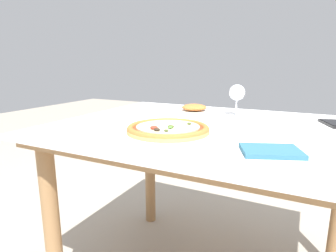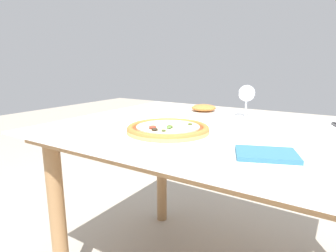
{
  "view_description": "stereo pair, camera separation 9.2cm",
  "coord_description": "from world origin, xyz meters",
  "px_view_note": "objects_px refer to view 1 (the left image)",
  "views": [
    {
      "loc": [
        0.31,
        -1.0,
        0.94
      ],
      "look_at": [
        -0.09,
        -0.19,
        0.74
      ],
      "focal_mm": 30.0,
      "sensor_mm": 36.0,
      "label": 1
    },
    {
      "loc": [
        0.39,
        -0.95,
        0.94
      ],
      "look_at": [
        -0.09,
        -0.19,
        0.74
      ],
      "focal_mm": 30.0,
      "sensor_mm": 36.0,
      "label": 2
    }
  ],
  "objects_px": {
    "dining_table": "(211,149)",
    "side_plate": "(194,109)",
    "cell_phone": "(334,124)",
    "fork": "(150,116)",
    "wine_glass_far_left": "(237,94)",
    "pizza_plate": "(168,130)"
  },
  "relations": [
    {
      "from": "dining_table",
      "to": "cell_phone",
      "type": "bearing_deg",
      "value": 28.97
    },
    {
      "from": "fork",
      "to": "wine_glass_far_left",
      "type": "height_order",
      "value": "wine_glass_far_left"
    },
    {
      "from": "fork",
      "to": "cell_phone",
      "type": "height_order",
      "value": "cell_phone"
    },
    {
      "from": "cell_phone",
      "to": "side_plate",
      "type": "bearing_deg",
      "value": 177.62
    },
    {
      "from": "fork",
      "to": "wine_glass_far_left",
      "type": "distance_m",
      "value": 0.4
    },
    {
      "from": "dining_table",
      "to": "fork",
      "type": "xyz_separation_m",
      "value": [
        -0.31,
        0.07,
        0.09
      ]
    },
    {
      "from": "fork",
      "to": "cell_phone",
      "type": "xyz_separation_m",
      "value": [
        0.73,
        0.16,
        0.0
      ]
    },
    {
      "from": "wine_glass_far_left",
      "to": "dining_table",
      "type": "bearing_deg",
      "value": -96.57
    },
    {
      "from": "cell_phone",
      "to": "wine_glass_far_left",
      "type": "bearing_deg",
      "value": 176.35
    },
    {
      "from": "fork",
      "to": "cell_phone",
      "type": "distance_m",
      "value": 0.74
    },
    {
      "from": "dining_table",
      "to": "side_plate",
      "type": "bearing_deg",
      "value": 124.29
    },
    {
      "from": "cell_phone",
      "to": "side_plate",
      "type": "height_order",
      "value": "side_plate"
    },
    {
      "from": "pizza_plate",
      "to": "cell_phone",
      "type": "bearing_deg",
      "value": 39.97
    },
    {
      "from": "dining_table",
      "to": "side_plate",
      "type": "distance_m",
      "value": 0.32
    },
    {
      "from": "cell_phone",
      "to": "side_plate",
      "type": "distance_m",
      "value": 0.59
    },
    {
      "from": "fork",
      "to": "wine_glass_far_left",
      "type": "relative_size",
      "value": 1.2
    },
    {
      "from": "dining_table",
      "to": "cell_phone",
      "type": "xyz_separation_m",
      "value": [
        0.41,
        0.23,
        0.1
      ]
    },
    {
      "from": "fork",
      "to": "dining_table",
      "type": "bearing_deg",
      "value": -12.89
    },
    {
      "from": "fork",
      "to": "cell_phone",
      "type": "bearing_deg",
      "value": 12.22
    },
    {
      "from": "side_plate",
      "to": "fork",
      "type": "bearing_deg",
      "value": -127.66
    },
    {
      "from": "cell_phone",
      "to": "dining_table",
      "type": "bearing_deg",
      "value": -151.03
    },
    {
      "from": "pizza_plate",
      "to": "cell_phone",
      "type": "relative_size",
      "value": 1.83
    }
  ]
}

